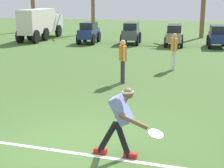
% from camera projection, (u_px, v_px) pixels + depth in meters
% --- Properties ---
extents(ground_plane, '(80.00, 80.00, 0.00)m').
position_uv_depth(ground_plane, '(77.00, 144.00, 7.25)').
color(ground_plane, '#41612D').
extents(field_line_paint, '(21.38, 0.87, 0.01)m').
position_uv_depth(field_line_paint, '(70.00, 152.00, 6.87)').
color(field_line_paint, white).
rests_on(field_line_paint, ground_plane).
extents(frisbee_thrower, '(1.12, 0.49, 1.40)m').
position_uv_depth(frisbee_thrower, '(121.00, 118.00, 6.52)').
color(frisbee_thrower, black).
rests_on(frisbee_thrower, ground_plane).
extents(frisbee_in_flight, '(0.38, 0.38, 0.11)m').
position_uv_depth(frisbee_in_flight, '(156.00, 134.00, 6.16)').
color(frisbee_in_flight, white).
extents(teammate_near_sideline, '(0.33, 0.47, 1.56)m').
position_uv_depth(teammate_near_sideline, '(123.00, 57.00, 12.22)').
color(teammate_near_sideline, '#33333D').
rests_on(teammate_near_sideline, ground_plane).
extents(teammate_midfield, '(0.31, 0.49, 1.56)m').
position_uv_depth(teammate_midfield, '(174.00, 48.00, 14.43)').
color(teammate_midfield, silver).
rests_on(teammate_midfield, ground_plane).
extents(parked_car_slot_a, '(1.33, 2.42, 1.40)m').
position_uv_depth(parked_car_slot_a, '(89.00, 32.00, 23.01)').
color(parked_car_slot_a, navy).
rests_on(parked_car_slot_a, ground_plane).
extents(parked_car_slot_b, '(1.37, 2.43, 1.40)m').
position_uv_depth(parked_car_slot_b, '(131.00, 33.00, 22.64)').
color(parked_car_slot_b, '#474C51').
rests_on(parked_car_slot_b, ground_plane).
extents(parked_car_slot_c, '(1.31, 2.46, 1.34)m').
position_uv_depth(parked_car_slot_c, '(174.00, 34.00, 21.77)').
color(parked_car_slot_c, '#998466').
rests_on(parked_car_slot_c, ground_plane).
extents(parked_car_slot_d, '(1.28, 2.45, 1.34)m').
position_uv_depth(parked_car_slot_d, '(217.00, 35.00, 21.18)').
color(parked_car_slot_d, navy).
rests_on(parked_car_slot_d, ground_plane).
extents(box_truck, '(1.70, 5.96, 2.20)m').
position_uv_depth(box_truck, '(41.00, 22.00, 24.95)').
color(box_truck, silver).
rests_on(box_truck, ground_plane).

